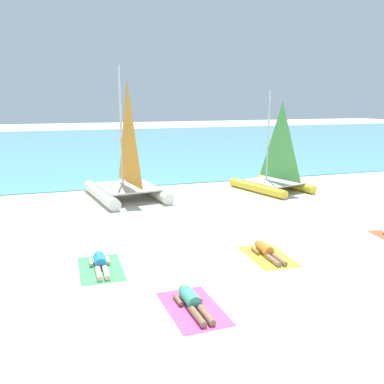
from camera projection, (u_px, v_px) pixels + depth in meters
The scene contains 10 objects.
ground_plane at pixel (163, 198), 18.80m from camera, with size 120.00×120.00×0.00m, color beige.
ocean_water at pixel (104, 145), 39.92m from camera, with size 120.00×40.00×0.05m, color #5BB2C1.
sailboat_white at pixel (127, 179), 18.70m from camera, with size 3.43×4.76×5.72m.
sailboat_yellow at pixel (273, 176), 20.32m from camera, with size 3.22×4.11×4.70m.
towel_leftmost at pixel (101, 269), 11.07m from camera, with size 1.10×1.90×0.01m, color #4CB266.
sunbather_leftmost at pixel (100, 263), 11.11m from camera, with size 0.55×1.56×0.30m.
towel_center_left at pixel (193, 308), 8.98m from camera, with size 1.10×1.90×0.01m, color #D84C99.
sunbather_center_left at pixel (192, 301), 9.02m from camera, with size 0.56×1.56×0.30m.
towel_center_right at pixel (268, 256), 11.94m from camera, with size 1.10×1.90×0.01m, color yellow.
sunbather_center_right at pixel (267, 251), 11.97m from camera, with size 0.55×1.56×0.30m.
Camera 1 is at (-4.37, -7.80, 4.37)m, focal length 39.68 mm.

